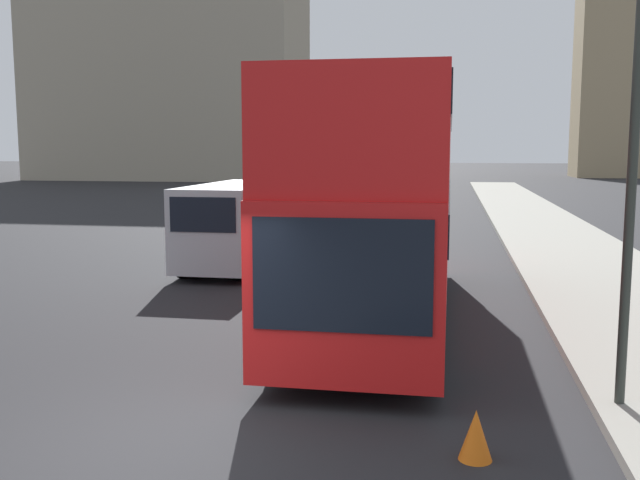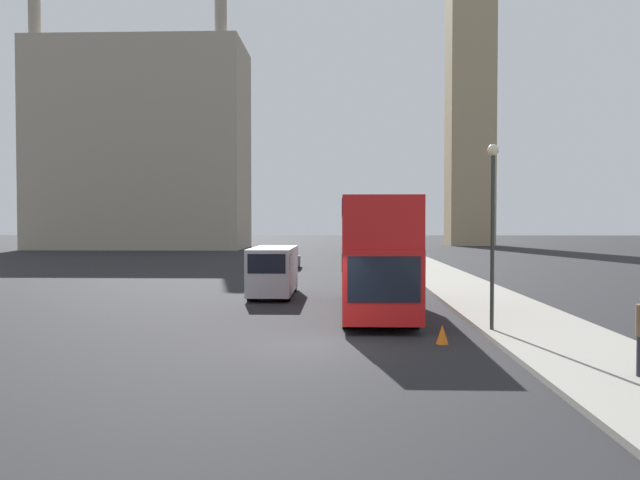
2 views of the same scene
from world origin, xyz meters
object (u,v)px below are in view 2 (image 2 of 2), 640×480
at_px(white_van, 273,270).
at_px(parked_sedan, 287,260).
at_px(street_lamp, 493,208).
at_px(clock_tower, 470,30).
at_px(red_double_decker_bus, 375,250).

relative_size(white_van, parked_sedan, 1.21).
height_order(white_van, street_lamp, street_lamp).
bearing_deg(clock_tower, white_van, -108.95).
relative_size(red_double_decker_bus, street_lamp, 1.78).
height_order(clock_tower, parked_sedan, clock_tower).
height_order(red_double_decker_bus, white_van, red_double_decker_bus).
bearing_deg(red_double_decker_bus, white_van, 130.83).
distance_m(clock_tower, parked_sedan, 62.39).
height_order(street_lamp, parked_sedan, street_lamp).
bearing_deg(white_van, red_double_decker_bus, -49.17).
bearing_deg(parked_sedan, clock_tower, 64.01).
height_order(clock_tower, street_lamp, clock_tower).
bearing_deg(parked_sedan, white_van, -87.04).
relative_size(red_double_decker_bus, white_van, 1.85).
xyz_separation_m(clock_tower, white_van, (-22.64, -65.93, -31.09)).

